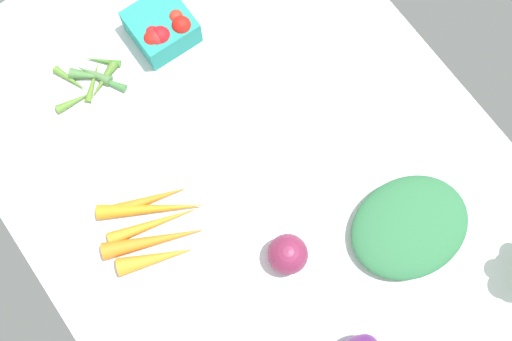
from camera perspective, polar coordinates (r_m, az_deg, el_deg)
tablecloth at (r=107.28cm, az=-0.00°, el=-0.43°), size 104.00×76.00×2.00cm
okra_pile at (r=114.58cm, az=-14.35°, el=7.81°), size 10.73×13.74×2.00cm
leafy_greens_clump at (r=105.07cm, az=13.42°, el=-4.86°), size 17.39×20.95×4.14cm
carrot_bunch at (r=104.19cm, az=-8.94°, el=-5.13°), size 16.42×19.01×2.97cm
red_onion_center at (r=100.49cm, az=2.81°, el=-7.41°), size 6.40×6.40×6.40cm
berry_basket at (r=113.57cm, az=-8.31°, el=12.33°), size 10.03×10.03×7.00cm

